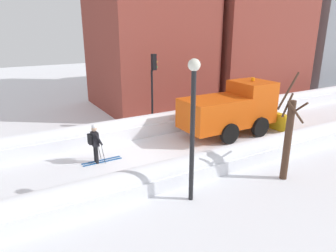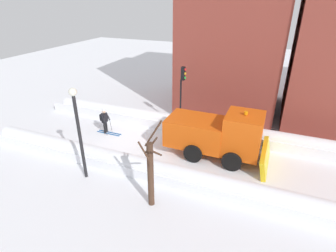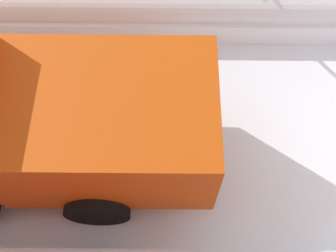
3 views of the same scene
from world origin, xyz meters
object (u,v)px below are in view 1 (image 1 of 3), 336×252
Objects in this scene: street_lamp at (193,114)px; bare_tree_near at (288,137)px; plow_truck at (232,109)px; skier at (95,142)px; traffic_light_pole at (153,77)px.

street_lamp is 1.16× the size of bare_tree_near.
bare_tree_near reaches higher than plow_truck.
skier is 0.37× the size of street_lamp.
traffic_light_pole reaches higher than plow_truck.
skier is at bearing -130.81° from bare_tree_near.
plow_truck is 1.41× the size of bare_tree_near.
skier is (-0.02, -7.87, -0.48)m from plow_truck.
street_lamp is 4.38m from bare_tree_near.
plow_truck is 7.72m from street_lamp.
plow_truck is 5.53m from bare_tree_near.
plow_truck is at bearing 47.48° from traffic_light_pole.
street_lamp is at bearing -97.55° from bare_tree_near.
bare_tree_near is at bearing 10.58° from traffic_light_pole.
plow_truck is at bearing 89.85° from skier.
plow_truck reaches higher than skier.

